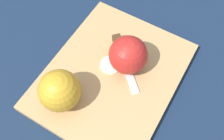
# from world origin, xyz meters

# --- Properties ---
(ground_plane) EXTENTS (4.00, 4.00, 0.00)m
(ground_plane) POSITION_xyz_m (0.00, 0.00, 0.00)
(ground_plane) COLOR #14233D
(cutting_board) EXTENTS (0.40, 0.34, 0.02)m
(cutting_board) POSITION_xyz_m (0.00, 0.00, 0.01)
(cutting_board) COLOR tan
(cutting_board) RESTS_ON ground_plane
(apple_half_left) EXTENTS (0.09, 0.09, 0.09)m
(apple_half_left) POSITION_xyz_m (-0.10, 0.08, 0.06)
(apple_half_left) COLOR gold
(apple_half_left) RESTS_ON cutting_board
(apple_half_right) EXTENTS (0.09, 0.09, 0.09)m
(apple_half_right) POSITION_xyz_m (0.04, -0.02, 0.06)
(apple_half_right) COLOR red
(apple_half_right) RESTS_ON cutting_board
(knife) EXTENTS (0.14, 0.11, 0.02)m
(knife) POSITION_xyz_m (0.06, 0.00, 0.03)
(knife) COLOR silver
(knife) RESTS_ON cutting_board
(apple_slice) EXTENTS (0.05, 0.05, 0.00)m
(apple_slice) POSITION_xyz_m (0.02, 0.01, 0.02)
(apple_slice) COLOR #EFE5C6
(apple_slice) RESTS_ON cutting_board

